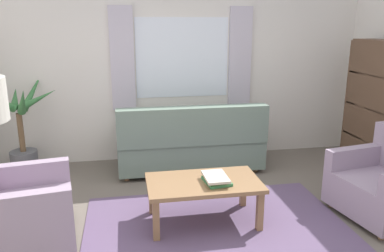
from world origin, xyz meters
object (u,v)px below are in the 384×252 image
(coffee_table, at_px, (204,186))
(potted_plant, at_px, (22,135))
(armchair_left, at_px, (17,208))
(book_stack_on_table, at_px, (216,179))
(couch, at_px, (190,144))
(bookshelf, at_px, (375,106))

(coffee_table, height_order, potted_plant, potted_plant)
(coffee_table, bearing_deg, armchair_left, -176.34)
(coffee_table, relative_size, book_stack_on_table, 3.32)
(coffee_table, height_order, book_stack_on_table, book_stack_on_table)
(couch, bearing_deg, coffee_table, 85.39)
(couch, distance_m, book_stack_on_table, 1.48)
(potted_plant, relative_size, bookshelf, 0.77)
(couch, distance_m, armchair_left, 2.37)
(potted_plant, bearing_deg, book_stack_on_table, -37.23)
(bookshelf, bearing_deg, book_stack_on_table, 113.47)
(coffee_table, distance_m, bookshelf, 2.68)
(armchair_left, distance_m, potted_plant, 1.71)
(couch, bearing_deg, bookshelf, 168.81)
(book_stack_on_table, bearing_deg, armchair_left, -178.37)
(couch, relative_size, armchair_left, 1.98)
(coffee_table, bearing_deg, potted_plant, 142.25)
(coffee_table, relative_size, potted_plant, 0.83)
(book_stack_on_table, relative_size, potted_plant, 0.25)
(coffee_table, xyz_separation_m, bookshelf, (2.45, 0.96, 0.51))
(couch, height_order, armchair_left, couch)
(couch, distance_m, bookshelf, 2.44)
(armchair_left, xyz_separation_m, bookshelf, (4.14, 1.07, 0.53))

